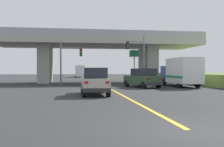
# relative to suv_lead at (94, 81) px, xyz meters

# --- Properties ---
(ground) EXTENTS (160.00, 160.00, 0.00)m
(ground) POSITION_rel_suv_lead_xyz_m (2.00, 19.00, -1.01)
(ground) COLOR #2B2B2D
(overpass_bridge) EXTENTS (29.32, 9.21, 7.22)m
(overpass_bridge) POSITION_rel_suv_lead_xyz_m (2.00, 19.00, 4.01)
(overpass_bridge) COLOR #A8A59E
(overpass_bridge) RESTS_ON ground
(lane_divider_stripe) EXTENTS (0.20, 27.63, 0.01)m
(lane_divider_stripe) POSITION_rel_suv_lead_xyz_m (2.00, 2.12, -1.01)
(lane_divider_stripe) COLOR yellow
(lane_divider_stripe) RESTS_ON ground
(suv_lead) EXTENTS (1.92, 4.62, 2.02)m
(suv_lead) POSITION_rel_suv_lead_xyz_m (0.00, 0.00, 0.00)
(suv_lead) COLOR #B7B29E
(suv_lead) RESTS_ON ground
(suv_crossing) EXTENTS (3.31, 5.03, 2.02)m
(suv_crossing) POSITION_rel_suv_lead_xyz_m (5.69, 7.42, 0.00)
(suv_crossing) COLOR #2D4C33
(suv_crossing) RESTS_ON ground
(box_truck) EXTENTS (2.33, 6.85, 3.17)m
(box_truck) POSITION_rel_suv_lead_xyz_m (10.23, 7.95, 0.64)
(box_truck) COLOR navy
(box_truck) RESTS_ON ground
(traffic_signal_nearside) EXTENTS (2.33, 0.36, 6.17)m
(traffic_signal_nearside) POSITION_rel_suv_lead_xyz_m (6.42, 12.05, 2.81)
(traffic_signal_nearside) COLOR slate
(traffic_signal_nearside) RESTS_ON ground
(traffic_signal_farside) EXTENTS (2.65, 0.36, 5.25)m
(traffic_signal_farside) POSITION_rel_suv_lead_xyz_m (-2.22, 12.14, 2.25)
(traffic_signal_farside) COLOR #56595E
(traffic_signal_farside) RESTS_ON ground
(highway_sign) EXTENTS (1.44, 0.17, 4.87)m
(highway_sign) POSITION_rel_suv_lead_xyz_m (7.00, 16.83, 2.53)
(highway_sign) COLOR slate
(highway_sign) RESTS_ON ground
(semi_truck_distant) EXTENTS (2.33, 6.45, 3.01)m
(semi_truck_distant) POSITION_rel_suv_lead_xyz_m (-0.17, 47.22, 0.57)
(semi_truck_distant) COLOR navy
(semi_truck_distant) RESTS_ON ground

